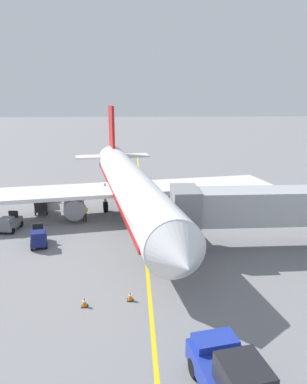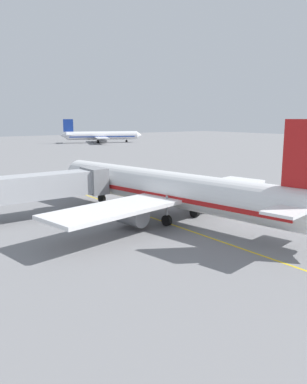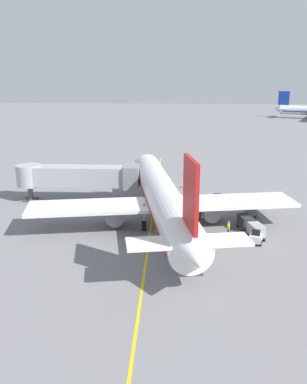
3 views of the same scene
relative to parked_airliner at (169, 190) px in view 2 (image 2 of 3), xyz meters
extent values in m
plane|color=slate|center=(-1.29, -1.49, -3.19)|extent=(400.00, 400.00, 0.00)
cube|color=gold|center=(-1.29, -1.49, -3.18)|extent=(0.24, 80.00, 0.01)
cylinder|color=white|center=(-0.05, 0.27, 0.10)|extent=(9.00, 32.17, 3.70)
cube|color=red|center=(-0.05, 0.27, -0.36)|extent=(8.60, 29.65, 0.44)
cone|color=white|center=(-2.92, 17.23, 0.10)|extent=(3.98, 2.97, 3.63)
cube|color=black|center=(-2.62, 15.45, 0.75)|extent=(2.92, 1.55, 0.60)
cube|color=white|center=(0.12, -0.72, -0.55)|extent=(30.45, 10.14, 0.36)
cylinder|color=gray|center=(-5.43, -0.85, -1.80)|extent=(2.51, 3.49, 2.00)
cylinder|color=gray|center=(5.41, 0.99, -1.80)|extent=(2.51, 3.49, 2.00)
cube|color=white|center=(2.43, -14.32, 0.65)|extent=(10.29, 4.23, 0.24)
cylinder|color=black|center=(-1.92, 11.31, -2.64)|extent=(0.63, 1.16, 1.10)
cylinder|color=gray|center=(-1.92, 11.31, -1.09)|extent=(0.24, 0.24, 2.00)
cylinder|color=black|center=(-1.98, -2.09, -2.64)|extent=(0.63, 1.16, 1.10)
cylinder|color=gray|center=(-1.98, -2.09, -1.09)|extent=(0.24, 0.24, 2.00)
cylinder|color=black|center=(2.56, -1.32, -2.64)|extent=(0.63, 1.16, 1.10)
cylinder|color=gray|center=(2.56, -1.32, -1.09)|extent=(0.24, 0.24, 2.00)
cube|color=#A8AAAF|center=(-10.90, 8.60, 0.30)|extent=(14.73, 2.80, 2.60)
cube|color=gray|center=(-4.34, 8.60, 0.30)|extent=(2.00, 3.50, 2.99)
cube|color=#1E339E|center=(-4.10, 22.97, -2.34)|extent=(2.95, 4.72, 0.90)
cube|color=black|center=(-4.27, 23.94, -1.34)|extent=(1.95, 2.11, 1.10)
cube|color=#1E339E|center=(-3.82, 21.45, -1.71)|extent=(2.04, 1.42, 0.36)
cylinder|color=black|center=(-2.92, 21.73, -2.79)|extent=(0.49, 0.85, 0.80)
cylinder|color=black|center=(-4.76, 21.39, -2.79)|extent=(0.49, 0.85, 0.80)
cylinder|color=black|center=(-3.43, 24.54, -2.79)|extent=(0.49, 0.85, 0.80)
cylinder|color=black|center=(-5.27, 24.20, -2.79)|extent=(0.49, 0.85, 0.80)
cube|color=silver|center=(9.79, -4.92, -2.56)|extent=(1.94, 2.75, 0.70)
cube|color=silver|center=(10.01, -4.27, -1.99)|extent=(1.30, 1.32, 0.44)
cube|color=black|center=(9.57, -5.57, -1.89)|extent=(0.85, 0.42, 0.64)
cylinder|color=black|center=(9.83, -4.80, -1.91)|extent=(0.16, 0.28, 0.54)
cylinder|color=black|center=(9.56, -3.92, -2.91)|extent=(0.37, 0.59, 0.56)
cylinder|color=black|center=(10.58, -4.26, -2.91)|extent=(0.37, 0.59, 0.56)
cylinder|color=black|center=(8.99, -5.57, -2.91)|extent=(0.37, 0.59, 0.56)
cylinder|color=black|center=(10.02, -5.92, -2.91)|extent=(0.37, 0.59, 0.56)
cube|color=slate|center=(10.73, 3.60, -2.56)|extent=(1.51, 2.63, 0.70)
cube|color=slate|center=(10.81, 4.28, -1.99)|extent=(1.15, 1.17, 0.44)
cube|color=black|center=(10.64, 2.92, -1.89)|extent=(0.85, 0.27, 0.64)
cylinder|color=black|center=(10.74, 3.72, -1.91)|extent=(0.11, 0.27, 0.54)
cylinder|color=black|center=(10.30, 4.53, -2.91)|extent=(0.27, 0.58, 0.56)
cylinder|color=black|center=(11.37, 4.40, -2.91)|extent=(0.27, 0.58, 0.56)
cylinder|color=black|center=(10.08, 2.80, -2.91)|extent=(0.27, 0.58, 0.56)
cylinder|color=black|center=(11.15, 2.66, -2.91)|extent=(0.27, 0.58, 0.56)
cube|color=navy|center=(7.35, 7.15, -2.56)|extent=(1.79, 2.72, 0.70)
cube|color=navy|center=(7.18, 7.82, -1.99)|extent=(1.25, 1.27, 0.44)
cube|color=black|center=(7.52, 6.48, -1.89)|extent=(0.85, 0.36, 0.64)
cylinder|color=black|center=(7.32, 7.27, -1.91)|extent=(0.14, 0.27, 0.54)
cylinder|color=black|center=(6.61, 7.86, -2.91)|extent=(0.33, 0.59, 0.56)
cylinder|color=black|center=(7.65, 8.13, -2.91)|extent=(0.33, 0.59, 0.56)
cylinder|color=black|center=(7.04, 6.17, -2.91)|extent=(0.33, 0.59, 0.56)
cylinder|color=black|center=(8.09, 6.44, -2.91)|extent=(0.33, 0.59, 0.56)
cube|color=#4C4C51|center=(9.24, -1.33, -2.77)|extent=(1.78, 2.44, 0.12)
cube|color=#2D2D33|center=(9.24, -1.33, -2.16)|extent=(1.69, 2.32, 1.10)
cylinder|color=#4C4C51|center=(8.91, 0.08, -2.78)|extent=(0.23, 0.70, 0.07)
cylinder|color=black|center=(8.51, -0.66, -3.01)|extent=(0.20, 0.38, 0.36)
cylinder|color=black|center=(9.59, -0.40, -3.01)|extent=(0.20, 0.38, 0.36)
cylinder|color=black|center=(8.90, -2.26, -3.01)|extent=(0.20, 0.38, 0.36)
cylinder|color=black|center=(9.97, -2.01, -3.01)|extent=(0.20, 0.38, 0.36)
cube|color=#4C4C51|center=(9.91, -4.03, -2.77)|extent=(1.78, 2.44, 0.12)
cube|color=#999EA3|center=(9.91, -4.03, -2.16)|extent=(1.69, 2.32, 1.10)
cylinder|color=#4C4C51|center=(9.58, -2.62, -2.78)|extent=(0.23, 0.70, 0.07)
cylinder|color=black|center=(9.18, -3.36, -3.01)|extent=(0.20, 0.38, 0.36)
cylinder|color=black|center=(10.26, -3.10, -3.01)|extent=(0.20, 0.38, 0.36)
cylinder|color=black|center=(9.57, -4.96, -3.01)|extent=(0.20, 0.38, 0.36)
cylinder|color=black|center=(10.64, -4.71, -3.01)|extent=(0.20, 0.38, 0.36)
cylinder|color=#232328|center=(7.10, -3.56, -2.76)|extent=(0.15, 0.15, 0.85)
cylinder|color=#232328|center=(7.10, -3.36, -2.76)|extent=(0.15, 0.15, 0.85)
cube|color=yellow|center=(7.10, -3.46, -2.04)|extent=(0.24, 0.38, 0.60)
cylinder|color=yellow|center=(7.09, -3.71, -2.09)|extent=(0.09, 0.22, 0.57)
cylinder|color=yellow|center=(7.10, -3.21, -2.09)|extent=(0.09, 0.22, 0.57)
sphere|color=beige|center=(7.10, -3.46, -1.61)|extent=(0.22, 0.22, 0.22)
cube|color=red|center=(7.10, -3.46, -1.59)|extent=(0.08, 0.26, 0.10)
cylinder|color=#232328|center=(4.24, 1.65, -2.76)|extent=(0.15, 0.15, 0.85)
cylinder|color=#232328|center=(4.44, 1.69, -2.76)|extent=(0.15, 0.15, 0.85)
cube|color=yellow|center=(4.34, 1.67, -2.04)|extent=(0.42, 0.31, 0.60)
cylinder|color=yellow|center=(4.10, 1.62, -2.09)|extent=(0.24, 0.13, 0.57)
cylinder|color=yellow|center=(4.59, 1.72, -2.09)|extent=(0.24, 0.13, 0.57)
sphere|color=#997051|center=(4.34, 1.67, -1.61)|extent=(0.22, 0.22, 0.22)
cube|color=red|center=(4.34, 1.67, -1.59)|extent=(0.27, 0.13, 0.10)
cube|color=black|center=(2.50, 16.20, -3.17)|extent=(0.36, 0.36, 0.04)
cone|color=orange|center=(2.50, 16.20, -2.87)|extent=(0.30, 0.30, 0.55)
cylinder|color=white|center=(2.50, 16.20, -2.84)|extent=(0.21, 0.21, 0.06)
cube|color=black|center=(-0.12, 15.73, -3.17)|extent=(0.36, 0.36, 0.04)
cone|color=orange|center=(-0.12, 15.73, -2.87)|extent=(0.30, 0.30, 0.55)
cylinder|color=white|center=(-0.12, 15.73, -2.84)|extent=(0.21, 0.21, 0.06)
cylinder|color=silver|center=(57.36, 116.60, -0.07)|extent=(29.30, 15.28, 3.52)
cube|color=#193899|center=(57.36, 116.60, -0.51)|extent=(27.08, 14.35, 0.42)
cone|color=silver|center=(72.36, 110.12, -0.07)|extent=(3.46, 4.07, 3.44)
cone|color=silver|center=(42.19, 123.16, 0.22)|extent=(3.63, 3.80, 2.99)
cube|color=black|center=(70.79, 110.80, 0.55)|extent=(2.00, 2.83, 0.57)
cube|color=silver|center=(56.49, 116.98, -0.68)|extent=(15.83, 28.12, 0.34)
cylinder|color=gray|center=(59.26, 121.47, -1.87)|extent=(3.54, 2.95, 1.90)
cylinder|color=gray|center=(55.12, 111.88, -1.87)|extent=(3.54, 2.95, 1.90)
cube|color=#193899|center=(44.28, 122.25, 4.30)|extent=(3.96, 1.94, 5.22)
cube|color=silver|center=(44.46, 122.18, 0.46)|extent=(6.03, 9.70, 0.23)
cylinder|color=black|center=(67.13, 112.38, -2.66)|extent=(1.13, 0.81, 1.04)
cylinder|color=gray|center=(67.13, 112.38, -1.19)|extent=(0.23, 0.23, 1.90)
cylinder|color=black|center=(56.49, 119.36, -2.66)|extent=(1.13, 0.81, 1.04)
cylinder|color=gray|center=(56.49, 119.36, -1.19)|extent=(0.23, 0.23, 1.90)
cylinder|color=black|center=(54.75, 115.35, -2.66)|extent=(1.13, 0.81, 1.04)
cylinder|color=gray|center=(54.75, 115.35, -1.19)|extent=(0.23, 0.23, 1.90)
camera|label=1|loc=(-0.42, 34.23, 8.38)|focal=32.90mm
camera|label=2|loc=(-25.47, -31.25, 7.56)|focal=35.92mm
camera|label=3|loc=(0.98, -45.16, 13.57)|focal=38.92mm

